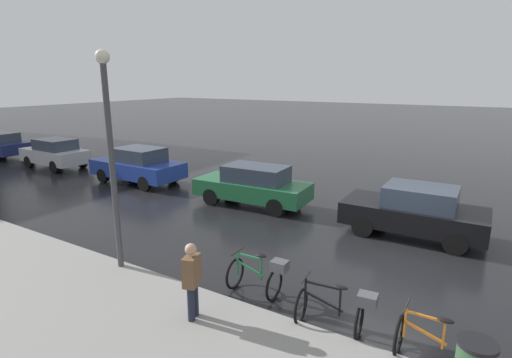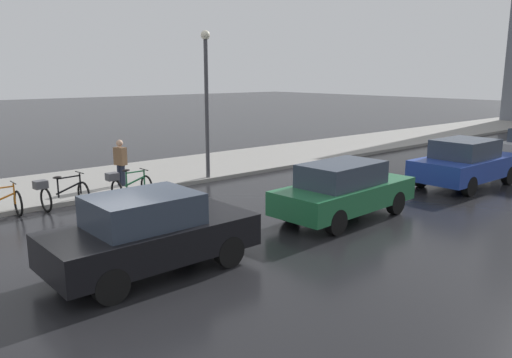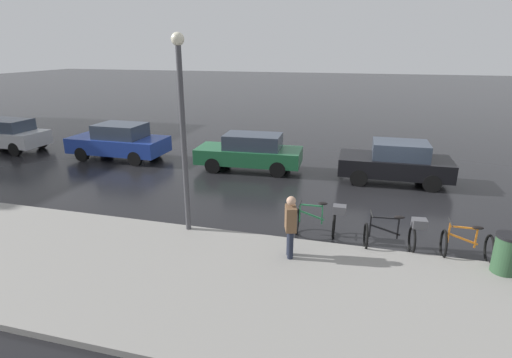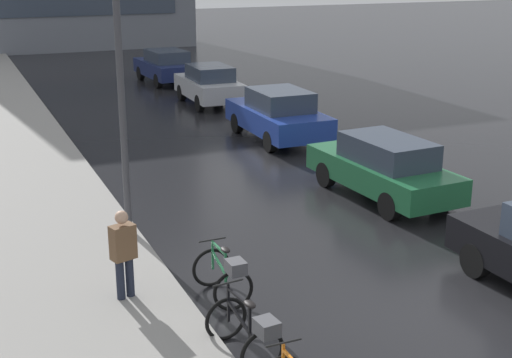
{
  "view_description": "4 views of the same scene",
  "coord_description": "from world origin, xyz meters",
  "px_view_note": "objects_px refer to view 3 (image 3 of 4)",
  "views": [
    {
      "loc": [
        -9.77,
        -2.02,
        4.62
      ],
      "look_at": [
        0.63,
        4.35,
        1.57
      ],
      "focal_mm": 28.0,
      "sensor_mm": 36.0,
      "label": 1
    },
    {
      "loc": [
        10.74,
        -4.6,
        3.81
      ],
      "look_at": [
        0.14,
        4.47,
        0.86
      ],
      "focal_mm": 35.0,
      "sensor_mm": 36.0,
      "label": 2
    },
    {
      "loc": [
        -12.99,
        1.12,
        4.92
      ],
      "look_at": [
        -1.48,
        4.26,
        0.96
      ],
      "focal_mm": 28.0,
      "sensor_mm": 36.0,
      "label": 3
    },
    {
      "loc": [
        -6.87,
        -8.23,
        5.61
      ],
      "look_at": [
        -1.8,
        3.48,
        1.62
      ],
      "focal_mm": 50.0,
      "sensor_mm": 36.0,
      "label": 4
    }
  ],
  "objects_px": {
    "bicycle_nearest": "(466,245)",
    "streetlamp": "(182,121)",
    "bicycle_second": "(396,233)",
    "pedestrian": "(290,226)",
    "trash_bin": "(506,256)",
    "bicycle_third": "(321,219)",
    "car_black": "(396,162)",
    "car_silver": "(8,135)",
    "car_green": "(250,152)",
    "car_blue": "(119,141)"
  },
  "relations": [
    {
      "from": "bicycle_third",
      "to": "car_green",
      "type": "distance_m",
      "value": 6.51
    },
    {
      "from": "pedestrian",
      "to": "streetlamp",
      "type": "xyz_separation_m",
      "value": [
        0.78,
        2.98,
        2.2
      ]
    },
    {
      "from": "trash_bin",
      "to": "bicycle_nearest",
      "type": "bearing_deg",
      "value": 46.79
    },
    {
      "from": "trash_bin",
      "to": "streetlamp",
      "type": "bearing_deg",
      "value": 88.42
    },
    {
      "from": "bicycle_nearest",
      "to": "pedestrian",
      "type": "xyz_separation_m",
      "value": [
        -1.18,
        4.07,
        0.55
      ]
    },
    {
      "from": "car_silver",
      "to": "trash_bin",
      "type": "height_order",
      "value": "car_silver"
    },
    {
      "from": "car_black",
      "to": "car_green",
      "type": "height_order",
      "value": "car_black"
    },
    {
      "from": "car_green",
      "to": "pedestrian",
      "type": "bearing_deg",
      "value": -156.82
    },
    {
      "from": "streetlamp",
      "to": "bicycle_third",
      "type": "bearing_deg",
      "value": -77.33
    },
    {
      "from": "car_silver",
      "to": "trash_bin",
      "type": "distance_m",
      "value": 21.25
    },
    {
      "from": "bicycle_third",
      "to": "car_black",
      "type": "distance_m",
      "value": 5.82
    },
    {
      "from": "bicycle_nearest",
      "to": "trash_bin",
      "type": "height_order",
      "value": "trash_bin"
    },
    {
      "from": "car_green",
      "to": "car_blue",
      "type": "height_order",
      "value": "car_blue"
    },
    {
      "from": "car_green",
      "to": "trash_bin",
      "type": "bearing_deg",
      "value": -129.87
    },
    {
      "from": "bicycle_second",
      "to": "car_black",
      "type": "relative_size",
      "value": 0.36
    },
    {
      "from": "car_black",
      "to": "pedestrian",
      "type": "height_order",
      "value": "pedestrian"
    },
    {
      "from": "car_black",
      "to": "car_silver",
      "type": "relative_size",
      "value": 1.05
    },
    {
      "from": "car_black",
      "to": "bicycle_second",
      "type": "bearing_deg",
      "value": 177.25
    },
    {
      "from": "bicycle_third",
      "to": "pedestrian",
      "type": "height_order",
      "value": "pedestrian"
    },
    {
      "from": "bicycle_second",
      "to": "car_black",
      "type": "height_order",
      "value": "car_black"
    },
    {
      "from": "bicycle_third",
      "to": "streetlamp",
      "type": "xyz_separation_m",
      "value": [
        -0.79,
        3.53,
        2.65
      ]
    },
    {
      "from": "bicycle_second",
      "to": "streetlamp",
      "type": "bearing_deg",
      "value": 94.41
    },
    {
      "from": "car_silver",
      "to": "streetlamp",
      "type": "bearing_deg",
      "value": -116.73
    },
    {
      "from": "bicycle_third",
      "to": "car_silver",
      "type": "height_order",
      "value": "car_silver"
    },
    {
      "from": "bicycle_third",
      "to": "car_blue",
      "type": "relative_size",
      "value": 0.3
    },
    {
      "from": "car_black",
      "to": "streetlamp",
      "type": "relative_size",
      "value": 0.78
    },
    {
      "from": "car_green",
      "to": "bicycle_second",
      "type": "bearing_deg",
      "value": -136.79
    },
    {
      "from": "bicycle_nearest",
      "to": "bicycle_second",
      "type": "bearing_deg",
      "value": 89.18
    },
    {
      "from": "car_black",
      "to": "streetlamp",
      "type": "distance_m",
      "value": 8.74
    },
    {
      "from": "bicycle_third",
      "to": "streetlamp",
      "type": "distance_m",
      "value": 4.48
    },
    {
      "from": "bicycle_nearest",
      "to": "streetlamp",
      "type": "bearing_deg",
      "value": 93.22
    },
    {
      "from": "bicycle_nearest",
      "to": "streetlamp",
      "type": "xyz_separation_m",
      "value": [
        -0.4,
        7.05,
        2.75
      ]
    },
    {
      "from": "bicycle_nearest",
      "to": "car_black",
      "type": "bearing_deg",
      "value": 13.0
    },
    {
      "from": "car_green",
      "to": "car_silver",
      "type": "relative_size",
      "value": 1.13
    },
    {
      "from": "car_green",
      "to": "trash_bin",
      "type": "distance_m",
      "value": 10.07
    },
    {
      "from": "bicycle_second",
      "to": "pedestrian",
      "type": "bearing_deg",
      "value": 115.95
    },
    {
      "from": "car_green",
      "to": "streetlamp",
      "type": "height_order",
      "value": "streetlamp"
    },
    {
      "from": "bicycle_third",
      "to": "car_blue",
      "type": "height_order",
      "value": "car_blue"
    },
    {
      "from": "bicycle_third",
      "to": "car_black",
      "type": "relative_size",
      "value": 0.33
    },
    {
      "from": "bicycle_nearest",
      "to": "pedestrian",
      "type": "bearing_deg",
      "value": 106.1
    },
    {
      "from": "streetlamp",
      "to": "trash_bin",
      "type": "xyz_separation_m",
      "value": [
        -0.21,
        -7.7,
        -2.62
      ]
    },
    {
      "from": "car_silver",
      "to": "streetlamp",
      "type": "xyz_separation_m",
      "value": [
        -6.31,
        -12.52,
        2.35
      ]
    },
    {
      "from": "car_silver",
      "to": "car_blue",
      "type": "bearing_deg",
      "value": -89.19
    },
    {
      "from": "car_green",
      "to": "streetlamp",
      "type": "xyz_separation_m",
      "value": [
        -6.24,
        -0.03,
        2.37
      ]
    },
    {
      "from": "car_silver",
      "to": "bicycle_third",
      "type": "bearing_deg",
      "value": -108.95
    },
    {
      "from": "bicycle_third",
      "to": "car_blue",
      "type": "xyz_separation_m",
      "value": [
        5.6,
        9.84,
        0.31
      ]
    },
    {
      "from": "bicycle_third",
      "to": "trash_bin",
      "type": "distance_m",
      "value": 4.29
    },
    {
      "from": "pedestrian",
      "to": "trash_bin",
      "type": "relative_size",
      "value": 1.6
    },
    {
      "from": "car_blue",
      "to": "streetlamp",
      "type": "distance_m",
      "value": 9.28
    },
    {
      "from": "bicycle_second",
      "to": "car_black",
      "type": "xyz_separation_m",
      "value": [
        5.75,
        -0.28,
        0.29
      ]
    }
  ]
}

